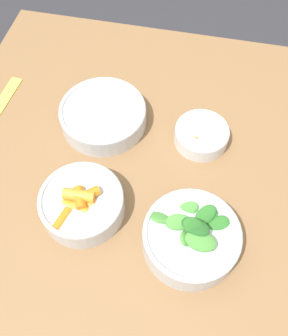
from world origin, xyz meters
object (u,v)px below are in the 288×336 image
(bowl_cookies, at_px, (201,134))
(bowl_greens, at_px, (191,237))
(bowl_beans_hotdog, at_px, (103,116))
(bowl_carrots, at_px, (82,203))

(bowl_cookies, bearing_deg, bowl_greens, -177.43)
(bowl_greens, relative_size, bowl_beans_hotdog, 0.92)
(bowl_beans_hotdog, relative_size, bowl_cookies, 1.63)
(bowl_carrots, relative_size, bowl_greens, 0.92)
(bowl_beans_hotdog, xyz_separation_m, bowl_cookies, (-0.00, -0.22, -0.00))
(bowl_greens, xyz_separation_m, bowl_beans_hotdog, (0.25, 0.24, -0.01))
(bowl_carrots, relative_size, bowl_cookies, 1.38)
(bowl_beans_hotdog, height_order, bowl_cookies, bowl_beans_hotdog)
(bowl_greens, height_order, bowl_beans_hotdog, bowl_greens)
(bowl_carrots, bearing_deg, bowl_greens, -97.07)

